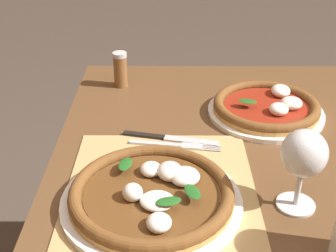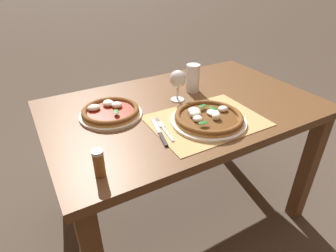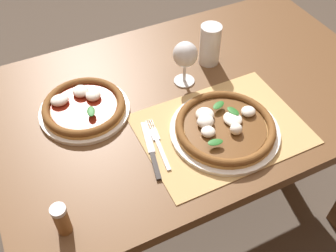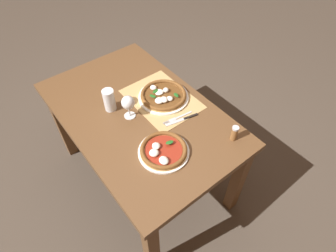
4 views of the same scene
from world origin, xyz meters
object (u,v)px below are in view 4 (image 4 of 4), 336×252
(wine_glass, at_px, (128,103))
(pizza_far, at_px, (163,151))
(pepper_shaker, at_px, (234,133))
(knife, at_px, (182,120))
(fork, at_px, (177,118))
(pizza_near, at_px, (163,96))
(pint_glass, at_px, (109,100))

(wine_glass, bearing_deg, pizza_far, 178.45)
(wine_glass, height_order, pepper_shaker, wine_glass)
(knife, bearing_deg, fork, 21.66)
(knife, xyz_separation_m, pepper_shaker, (-0.29, -0.14, 0.04))
(pizza_near, height_order, pepper_shaker, pepper_shaker)
(fork, distance_m, pepper_shaker, 0.35)
(fork, bearing_deg, knife, -158.34)
(wine_glass, height_order, pint_glass, wine_glass)
(pepper_shaker, bearing_deg, pizza_far, 65.82)
(wine_glass, distance_m, fork, 0.31)
(wine_glass, xyz_separation_m, fork, (-0.20, -0.21, -0.10))
(pizza_far, relative_size, fork, 1.40)
(pizza_near, relative_size, pepper_shaker, 3.36)
(fork, bearing_deg, pizza_near, -12.46)
(pizza_near, relative_size, fork, 1.63)
(fork, bearing_deg, pint_glass, 40.08)
(pizza_near, xyz_separation_m, wine_glass, (0.00, 0.26, 0.08))
(pint_glass, relative_size, fork, 0.72)
(pint_glass, height_order, fork, pint_glass)
(wine_glass, distance_m, knife, 0.33)
(pint_glass, bearing_deg, knife, -141.11)
(wine_glass, height_order, knife, wine_glass)
(pizza_far, relative_size, knife, 1.32)
(pizza_far, height_order, pepper_shaker, pepper_shaker)
(pizza_far, xyz_separation_m, knife, (0.12, -0.24, -0.01))
(wine_glass, height_order, fork, wine_glass)
(knife, bearing_deg, pint_glass, 38.89)
(pizza_far, bearing_deg, pizza_near, -37.71)
(pizza_near, distance_m, wine_glass, 0.27)
(wine_glass, bearing_deg, pint_glass, 24.83)
(pint_glass, relative_size, knife, 0.68)
(pint_glass, xyz_separation_m, knife, (-0.35, -0.28, -0.06))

